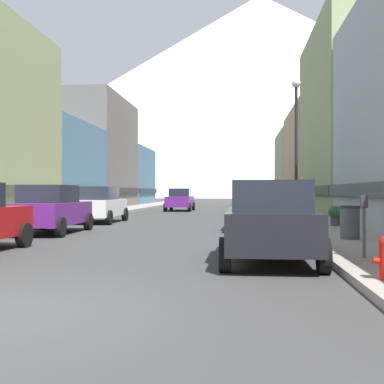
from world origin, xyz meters
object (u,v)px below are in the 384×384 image
at_px(car_right_0, 270,221).
at_px(car_right_2, 252,203).
at_px(trash_bin_right, 350,222).
at_px(potted_plant_0, 3,213).
at_px(pedestrian_1, 65,203).
at_px(car_driving_0, 180,199).
at_px(car_left_1, 51,209).
at_px(car_left_2, 99,204).
at_px(car_right_1, 257,208).
at_px(streetlamp_right, 296,130).
at_px(parking_meter_near, 364,217).
at_px(potted_plant_1, 335,214).

height_order(car_right_0, car_right_2, same).
bearing_deg(trash_bin_right, car_right_0, -122.77).
xyz_separation_m(car_right_0, trash_bin_right, (2.55, 3.96, -0.26)).
relative_size(trash_bin_right, potted_plant_0, 1.19).
relative_size(car_right_2, pedestrian_1, 2.73).
bearing_deg(pedestrian_1, car_driving_0, 70.92).
height_order(car_left_1, car_left_2, same).
distance_m(car_right_0, car_right_2, 16.78).
relative_size(car_right_0, car_right_1, 1.00).
distance_m(car_left_2, trash_bin_right, 13.74).
xyz_separation_m(car_left_2, streetlamp_right, (9.15, -4.15, 3.09)).
height_order(parking_meter_near, pedestrian_1, pedestrian_1).
bearing_deg(potted_plant_0, car_right_2, 33.35).
xyz_separation_m(car_right_0, car_driving_0, (-5.40, 28.70, 0.00)).
xyz_separation_m(car_right_2, potted_plant_0, (-10.80, -7.11, -0.30)).
xyz_separation_m(potted_plant_1, pedestrian_1, (-13.25, 5.41, 0.29)).
relative_size(car_driving_0, parking_meter_near, 3.31).
height_order(trash_bin_right, streetlamp_right, streetlamp_right).
height_order(parking_meter_near, potted_plant_1, parking_meter_near).
bearing_deg(pedestrian_1, car_right_2, 8.65).
xyz_separation_m(car_right_0, pedestrian_1, (-10.05, 15.25, 0.00)).
bearing_deg(car_left_2, car_left_1, -89.99).
relative_size(car_right_0, car_right_2, 0.99).
xyz_separation_m(parking_meter_near, streetlamp_right, (-0.40, 9.36, 2.97)).
relative_size(car_right_2, parking_meter_near, 3.34).
bearing_deg(potted_plant_1, trash_bin_right, -96.31).
distance_m(trash_bin_right, potted_plant_1, 5.91).
height_order(parking_meter_near, streetlamp_right, streetlamp_right).
distance_m(car_right_0, pedestrian_1, 18.26).
bearing_deg(parking_meter_near, car_right_1, 101.88).
bearing_deg(parking_meter_near, car_left_2, 125.26).
bearing_deg(car_right_2, potted_plant_1, -65.25).
relative_size(car_left_1, potted_plant_1, 5.43).
xyz_separation_m(car_right_2, trash_bin_right, (2.55, -12.82, -0.26)).
height_order(car_right_2, trash_bin_right, car_right_2).
bearing_deg(car_right_2, car_right_0, -90.01).
relative_size(car_right_1, streetlamp_right, 0.76).
height_order(car_right_2, parking_meter_near, car_right_2).
relative_size(pedestrian_1, streetlamp_right, 0.28).
relative_size(trash_bin_right, streetlamp_right, 0.17).
distance_m(car_left_1, car_right_1, 7.90).
bearing_deg(trash_bin_right, streetlamp_right, 101.07).
bearing_deg(streetlamp_right, car_right_0, -99.70).
bearing_deg(potted_plant_0, car_driving_0, 74.15).
xyz_separation_m(car_right_0, parking_meter_near, (1.95, -0.29, 0.11)).
xyz_separation_m(car_driving_0, parking_meter_near, (7.35, -28.98, 0.11)).
bearing_deg(parking_meter_near, pedestrian_1, 127.68).
relative_size(car_right_1, potted_plant_0, 5.40).
bearing_deg(car_right_0, potted_plant_0, 138.16).
bearing_deg(pedestrian_1, parking_meter_near, -52.32).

